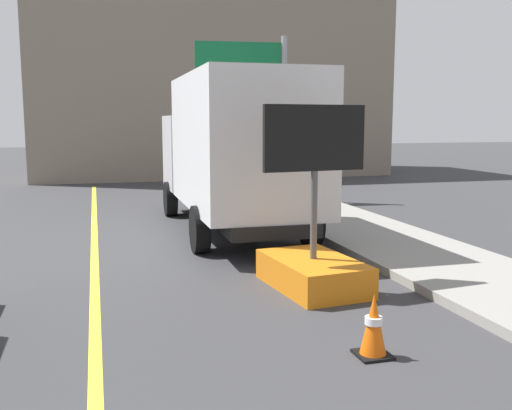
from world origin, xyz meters
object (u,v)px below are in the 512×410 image
object	(u,v)px
arrow_board_trailer	(313,256)
traffic_cone_mid_lane	(374,325)
box_truck	(234,150)
highway_guide_sign	(259,89)

from	to	relation	value
arrow_board_trailer	traffic_cone_mid_lane	distance (m)	2.58
traffic_cone_mid_lane	box_truck	bearing A→B (deg)	88.37
arrow_board_trailer	box_truck	size ratio (longest dim) A/B	0.38
arrow_board_trailer	highway_guide_sign	world-z (taller)	highway_guide_sign
box_truck	traffic_cone_mid_lane	size ratio (longest dim) A/B	10.23
arrow_board_trailer	traffic_cone_mid_lane	size ratio (longest dim) A/B	3.94
box_truck	traffic_cone_mid_lane	xyz separation A→B (m)	(-0.20, -7.20, -1.50)
box_truck	traffic_cone_mid_lane	bearing A→B (deg)	-91.63
traffic_cone_mid_lane	highway_guide_sign	bearing A→B (deg)	80.06
box_truck	traffic_cone_mid_lane	distance (m)	7.36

